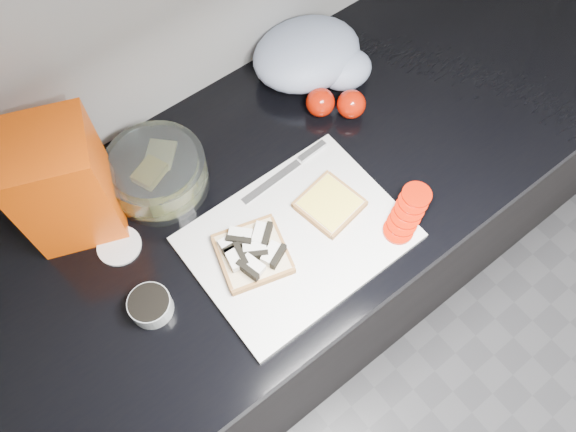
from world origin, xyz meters
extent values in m
cube|color=black|center=(0.00, 1.20, 0.43)|extent=(3.50, 0.60, 0.86)
cube|color=black|center=(0.00, 1.20, 0.88)|extent=(3.50, 0.64, 0.04)
cube|color=silver|center=(0.05, 1.08, 0.91)|extent=(0.40, 0.30, 0.01)
cube|color=#CCB48F|center=(-0.04, 1.09, 0.92)|extent=(0.15, 0.15, 0.02)
cube|color=silver|center=(-0.06, 1.13, 0.94)|extent=(0.04, 0.03, 0.02)
cube|color=black|center=(-0.06, 1.13, 0.94)|extent=(0.05, 0.01, 0.02)
cube|color=silver|center=(-0.04, 1.13, 0.94)|extent=(0.05, 0.05, 0.02)
cube|color=black|center=(-0.04, 1.13, 0.94)|extent=(0.04, 0.04, 0.02)
cube|color=silver|center=(-0.01, 1.11, 0.94)|extent=(0.05, 0.05, 0.02)
cube|color=black|center=(-0.01, 1.11, 0.94)|extent=(0.04, 0.04, 0.02)
cube|color=silver|center=(-0.08, 1.10, 0.94)|extent=(0.03, 0.05, 0.02)
cube|color=black|center=(-0.08, 1.10, 0.94)|extent=(0.02, 0.05, 0.02)
cube|color=silver|center=(-0.04, 1.09, 0.94)|extent=(0.05, 0.04, 0.02)
cube|color=black|center=(-0.04, 1.09, 0.94)|extent=(0.05, 0.03, 0.02)
cube|color=silver|center=(-0.02, 1.07, 0.94)|extent=(0.05, 0.04, 0.02)
cube|color=black|center=(-0.02, 1.07, 0.94)|extent=(0.05, 0.03, 0.02)
cube|color=silver|center=(-0.06, 1.07, 0.94)|extent=(0.03, 0.05, 0.02)
cube|color=black|center=(-0.06, 1.07, 0.94)|extent=(0.02, 0.05, 0.02)
cube|color=#CCB48F|center=(0.14, 1.09, 0.92)|extent=(0.12, 0.12, 0.01)
cube|color=#FADE49|center=(0.14, 1.09, 0.93)|extent=(0.11, 0.11, 0.00)
cylinder|color=#AB1503|center=(0.21, 0.97, 0.92)|extent=(0.07, 0.07, 0.01)
cylinder|color=#AB1503|center=(0.22, 0.97, 0.92)|extent=(0.07, 0.07, 0.01)
cylinder|color=#AB1503|center=(0.24, 0.98, 0.92)|extent=(0.06, 0.06, 0.01)
cylinder|color=#AB1503|center=(0.25, 0.98, 0.93)|extent=(0.07, 0.07, 0.01)
cylinder|color=#AB1503|center=(0.27, 0.99, 0.93)|extent=(0.07, 0.07, 0.01)
cylinder|color=#AB1503|center=(0.28, 0.99, 0.94)|extent=(0.08, 0.08, 0.01)
cube|color=#BCBBC0|center=(0.08, 1.20, 0.91)|extent=(0.15, 0.02, 0.00)
cube|color=#BCBBC0|center=(0.19, 1.21, 0.92)|extent=(0.07, 0.02, 0.01)
cylinder|color=#A1A7A6|center=(-0.24, 1.12, 0.92)|extent=(0.08, 0.08, 0.04)
cylinder|color=black|center=(-0.24, 1.12, 0.94)|extent=(0.07, 0.07, 0.01)
cylinder|color=silver|center=(-0.23, 1.27, 0.90)|extent=(0.10, 0.10, 0.01)
cylinder|color=silver|center=(-0.09, 1.34, 0.94)|extent=(0.20, 0.20, 0.08)
cube|color=#FADE49|center=(-0.11, 1.34, 0.93)|extent=(0.07, 0.07, 0.04)
cube|color=#D6D280|center=(-0.07, 1.36, 0.92)|extent=(0.09, 0.09, 0.02)
cube|color=#F83C04|center=(-0.25, 1.37, 1.02)|extent=(0.20, 0.19, 0.25)
cylinder|color=silver|center=(-0.25, 1.39, 1.01)|extent=(0.09, 0.09, 0.21)
ellipsoid|color=#99A2BD|center=(0.33, 1.40, 0.95)|extent=(0.27, 0.23, 0.11)
ellipsoid|color=#99A2BD|center=(0.38, 1.32, 0.94)|extent=(0.13, 0.11, 0.08)
sphere|color=#AB1503|center=(0.28, 1.29, 0.93)|extent=(0.06, 0.06, 0.06)
sphere|color=#AB1503|center=(0.33, 1.24, 0.93)|extent=(0.06, 0.06, 0.06)
camera|label=1|loc=(-0.25, 0.71, 1.87)|focal=35.00mm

